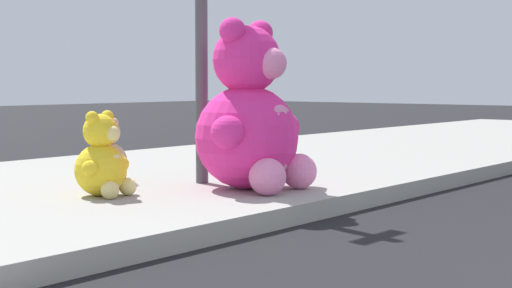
{
  "coord_description": "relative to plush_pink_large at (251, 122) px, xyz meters",
  "views": [
    {
      "loc": [
        -4.01,
        -0.32,
        1.04
      ],
      "look_at": [
        0.78,
        3.6,
        0.55
      ],
      "focal_mm": 54.79,
      "sensor_mm": 36.0,
      "label": 1
    }
  ],
  "objects": [
    {
      "name": "sidewalk",
      "position": [
        -0.97,
        1.39,
        -0.64
      ],
      "size": [
        28.0,
        4.4,
        0.15
      ],
      "primitive_type": "cube",
      "color": "#9E9B93",
      "rests_on": "ground_plane"
    },
    {
      "name": "plush_tan",
      "position": [
        -0.42,
        1.35,
        -0.34
      ],
      "size": [
        0.39,
        0.44,
        0.57
      ],
      "color": "tan",
      "rests_on": "sidewalk"
    },
    {
      "name": "plush_pink_large",
      "position": [
        0.0,
        0.0,
        0.0
      ],
      "size": [
        1.09,
        0.97,
        1.41
      ],
      "color": "#F22D93",
      "rests_on": "sidewalk"
    },
    {
      "name": "plush_lavender",
      "position": [
        0.9,
        0.59,
        -0.38
      ],
      "size": [
        0.36,
        0.33,
        0.47
      ],
      "color": "#B28CD8",
      "rests_on": "sidewalk"
    },
    {
      "name": "plush_yellow",
      "position": [
        -1.04,
        0.64,
        -0.3
      ],
      "size": [
        0.51,
        0.47,
        0.67
      ],
      "color": "yellow",
      "rests_on": "sidewalk"
    }
  ]
}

